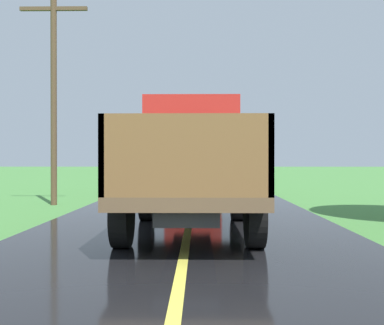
{
  "coord_description": "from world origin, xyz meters",
  "views": [
    {
      "loc": [
        0.23,
        1.57,
        1.48
      ],
      "look_at": [
        0.03,
        13.98,
        1.4
      ],
      "focal_mm": 43.63,
      "sensor_mm": 36.0,
      "label": 1
    }
  ],
  "objects": [
    {
      "name": "banana_truck_near",
      "position": [
        0.03,
        11.32,
        1.46
      ],
      "size": [
        2.38,
        5.82,
        2.8
      ],
      "color": "#2D2D30",
      "rests_on": "road_surface"
    },
    {
      "name": "banana_truck_far",
      "position": [
        -0.07,
        23.85,
        1.47
      ],
      "size": [
        2.38,
        5.81,
        2.8
      ],
      "color": "#2D2D30",
      "rests_on": "road_surface"
    },
    {
      "name": "utility_pole_roadside",
      "position": [
        -4.51,
        16.66,
        3.7
      ],
      "size": [
        2.19,
        0.2,
        6.78
      ],
      "color": "brown",
      "rests_on": "ground"
    }
  ]
}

